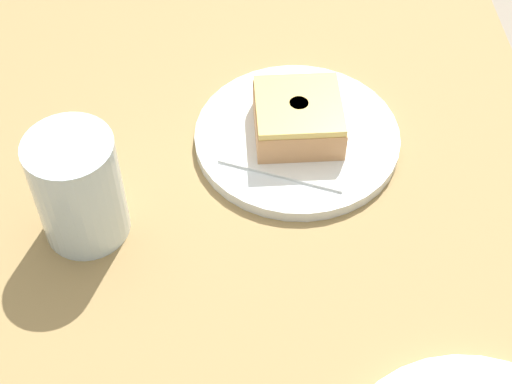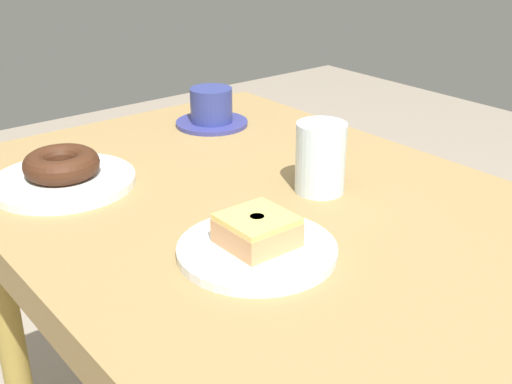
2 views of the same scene
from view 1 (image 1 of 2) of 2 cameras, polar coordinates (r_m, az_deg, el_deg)
table at (r=0.82m, az=-4.41°, el=0.21°), size 1.24×0.70×0.75m
plate_glazed_square at (r=0.76m, az=3.02°, el=4.00°), size 0.20×0.20×0.01m
napkin_glazed_square at (r=0.75m, az=3.04°, el=4.40°), size 0.16×0.16×0.00m
donut_glazed_square at (r=0.74m, az=3.10°, el=5.49°), size 0.08×0.08×0.04m
water_glass at (r=0.67m, az=-12.88°, el=0.25°), size 0.07×0.07×0.11m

